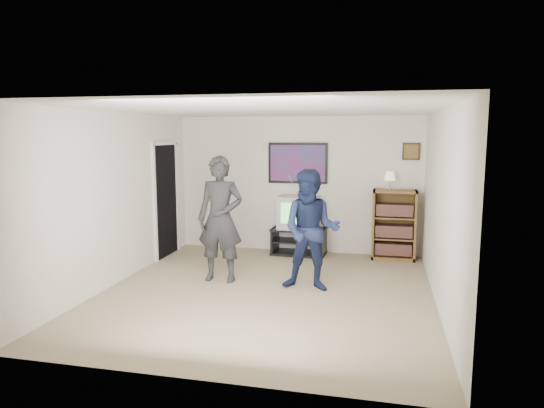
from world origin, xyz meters
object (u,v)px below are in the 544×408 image
at_px(media_stand, 299,241).
at_px(bookshelf, 394,225).
at_px(person_tall, 220,219).
at_px(person_short, 311,230).
at_px(crt_television, 299,212).

height_order(media_stand, bookshelf, bookshelf).
height_order(bookshelf, person_tall, person_tall).
bearing_deg(media_stand, person_short, -73.03).
bearing_deg(person_tall, bookshelf, 35.04).
distance_m(crt_television, person_tall, 2.03).
bearing_deg(person_tall, media_stand, 63.08).
relative_size(crt_television, person_tall, 0.37).
bearing_deg(bookshelf, media_stand, -178.29).
xyz_separation_m(crt_television, person_tall, (-0.87, -1.83, 0.15)).
height_order(crt_television, person_short, person_short).
bearing_deg(crt_television, person_short, -74.05).
xyz_separation_m(bookshelf, person_tall, (-2.54, -1.88, 0.33)).
bearing_deg(media_stand, crt_television, -177.36).
height_order(crt_television, person_tall, person_tall).
relative_size(media_stand, person_short, 0.58).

